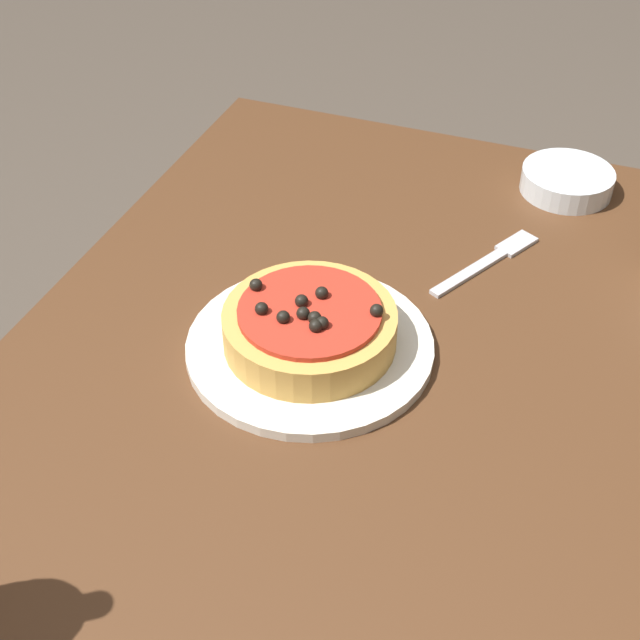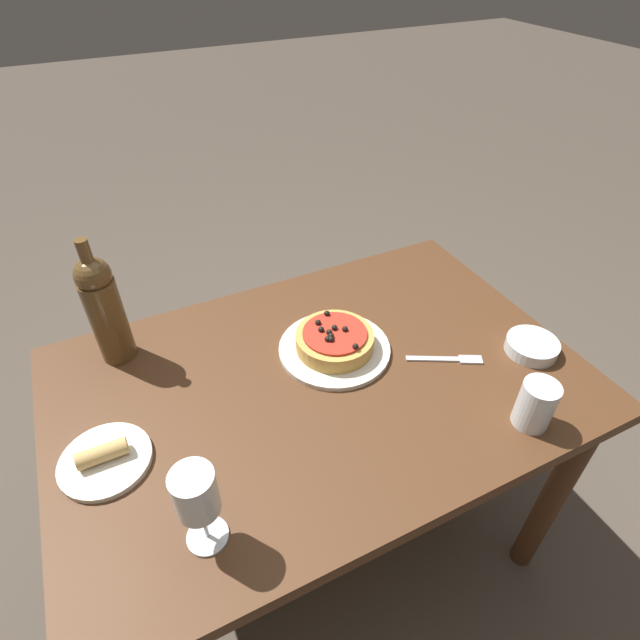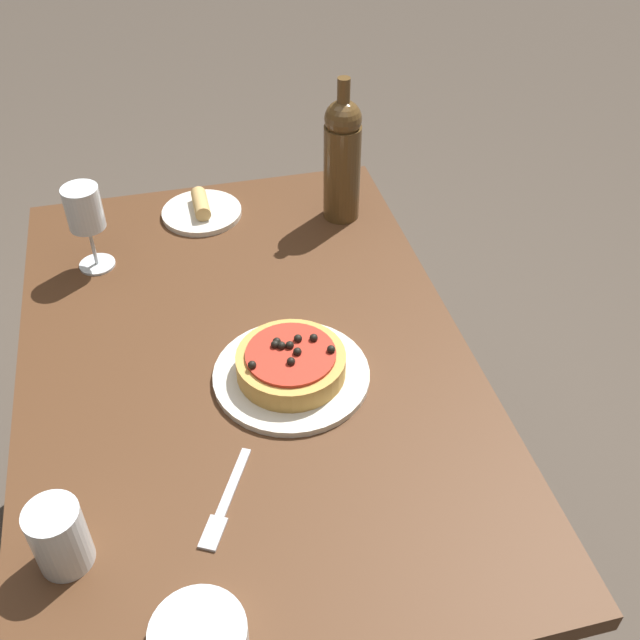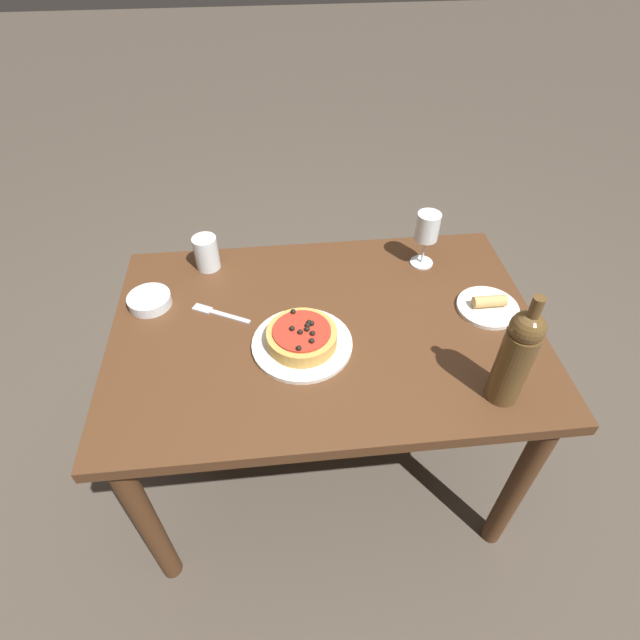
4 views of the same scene
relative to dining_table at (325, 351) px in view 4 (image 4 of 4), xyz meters
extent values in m
plane|color=#4C4238|center=(0.00, 0.00, -0.61)|extent=(14.00, 14.00, 0.00)
cube|color=#4C2D19|center=(0.00, 0.00, 0.09)|extent=(1.16, 0.77, 0.03)
cylinder|color=#4C2D19|center=(0.52, 0.33, -0.27)|extent=(0.06, 0.06, 0.68)
cylinder|color=#4C2D19|center=(0.52, -0.33, -0.27)|extent=(0.06, 0.06, 0.68)
cylinder|color=#4C2D19|center=(-0.52, 0.33, -0.27)|extent=(0.06, 0.06, 0.68)
cylinder|color=#4C2D19|center=(-0.52, -0.33, -0.27)|extent=(0.06, 0.06, 0.68)
cylinder|color=silver|center=(-0.07, -0.07, 0.11)|extent=(0.26, 0.26, 0.01)
cylinder|color=gold|center=(-0.07, -0.07, 0.13)|extent=(0.18, 0.18, 0.04)
cylinder|color=#B72D1E|center=(-0.07, -0.07, 0.16)|extent=(0.15, 0.15, 0.01)
sphere|color=black|center=(-0.09, -0.06, 0.16)|extent=(0.01, 0.01, 0.01)
sphere|color=black|center=(-0.05, -0.11, 0.16)|extent=(0.01, 0.01, 0.01)
sphere|color=black|center=(-0.04, -0.08, 0.16)|extent=(0.01, 0.01, 0.01)
sphere|color=black|center=(-0.09, 0.00, 0.16)|extent=(0.01, 0.01, 0.01)
sphere|color=black|center=(-0.06, -0.07, 0.16)|extent=(0.01, 0.01, 0.01)
sphere|color=black|center=(-0.08, -0.13, 0.16)|extent=(0.01, 0.01, 0.01)
sphere|color=black|center=(-0.07, -0.08, 0.16)|extent=(0.01, 0.01, 0.01)
sphere|color=black|center=(-0.04, -0.05, 0.16)|extent=(0.01, 0.01, 0.01)
sphere|color=black|center=(-0.05, -0.05, 0.16)|extent=(0.01, 0.01, 0.01)
sphere|color=black|center=(-0.05, -0.04, 0.16)|extent=(0.01, 0.01, 0.01)
cylinder|color=silver|center=(0.33, 0.24, 0.11)|extent=(0.07, 0.07, 0.00)
cylinder|color=silver|center=(0.33, 0.24, 0.15)|extent=(0.01, 0.01, 0.09)
cylinder|color=silver|center=(0.33, 0.24, 0.24)|extent=(0.07, 0.07, 0.08)
cylinder|color=brown|center=(0.39, -0.28, 0.21)|extent=(0.08, 0.08, 0.21)
sphere|color=brown|center=(0.39, -0.28, 0.33)|extent=(0.08, 0.08, 0.08)
cylinder|color=brown|center=(0.39, -0.28, 0.38)|extent=(0.03, 0.03, 0.07)
cylinder|color=silver|center=(-0.33, 0.30, 0.16)|extent=(0.07, 0.07, 0.11)
cylinder|color=silver|center=(-0.49, 0.14, 0.12)|extent=(0.12, 0.12, 0.03)
cube|color=#B7B7BC|center=(-0.26, 0.06, 0.11)|extent=(0.12, 0.07, 0.00)
cube|color=#B7B7BC|center=(-0.34, 0.10, 0.11)|extent=(0.06, 0.05, 0.00)
cylinder|color=silver|center=(0.46, 0.02, 0.11)|extent=(0.17, 0.17, 0.01)
cylinder|color=tan|center=(0.46, 0.02, 0.13)|extent=(0.09, 0.03, 0.03)
camera|label=1|loc=(0.58, 0.19, 0.74)|focal=50.00mm
camera|label=2|loc=(0.34, 0.69, 0.92)|focal=28.00mm
camera|label=3|loc=(-0.94, 0.10, 1.01)|focal=42.00mm
camera|label=4|loc=(-0.12, -0.96, 1.06)|focal=28.00mm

